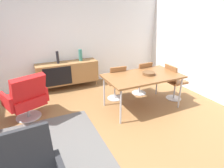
# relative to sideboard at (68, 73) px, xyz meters

# --- Properties ---
(ground_plane) EXTENTS (8.32, 8.32, 0.00)m
(ground_plane) POSITION_rel_sideboard_xyz_m (-0.21, -2.30, -0.44)
(ground_plane) COLOR olive
(wall_back) EXTENTS (6.80, 0.12, 2.80)m
(wall_back) POSITION_rel_sideboard_xyz_m (-0.21, 0.30, 0.96)
(wall_back) COLOR white
(wall_back) RESTS_ON ground_plane
(sideboard) EXTENTS (1.60, 0.45, 0.72)m
(sideboard) POSITION_rel_sideboard_xyz_m (0.00, 0.00, 0.00)
(sideboard) COLOR olive
(sideboard) RESTS_ON ground_plane
(vase_cobalt) EXTENTS (0.09, 0.09, 0.31)m
(vase_cobalt) POSITION_rel_sideboard_xyz_m (0.39, 0.00, 0.44)
(vase_cobalt) COLOR #337266
(vase_cobalt) RESTS_ON sideboard
(vase_sculptural_dark) EXTENTS (0.07, 0.07, 0.32)m
(vase_sculptural_dark) POSITION_rel_sideboard_xyz_m (-0.22, 0.00, 0.44)
(vase_sculptural_dark) COLOR black
(vase_sculptural_dark) RESTS_ON sideboard
(dining_table) EXTENTS (1.60, 0.90, 0.74)m
(dining_table) POSITION_rel_sideboard_xyz_m (1.21, -1.76, 0.26)
(dining_table) COLOR brown
(dining_table) RESTS_ON ground_plane
(wooden_bowl_on_table) EXTENTS (0.26, 0.26, 0.06)m
(wooden_bowl_on_table) POSITION_rel_sideboard_xyz_m (1.34, -1.78, 0.33)
(wooden_bowl_on_table) COLOR brown
(wooden_bowl_on_table) RESTS_ON dining_table
(dining_chair_back_left) EXTENTS (0.43, 0.45, 0.86)m
(dining_chair_back_left) POSITION_rel_sideboard_xyz_m (0.86, -1.20, 0.03)
(dining_chair_back_left) COLOR brown
(dining_chair_back_left) RESTS_ON ground_plane
(dining_chair_far_end) EXTENTS (0.43, 0.41, 0.86)m
(dining_chair_far_end) POSITION_rel_sideboard_xyz_m (2.10, -1.76, 0.03)
(dining_chair_far_end) COLOR brown
(dining_chair_far_end) RESTS_ON ground_plane
(dining_chair_back_right) EXTENTS (0.42, 0.45, 0.86)m
(dining_chair_back_right) POSITION_rel_sideboard_xyz_m (1.57, -1.20, 0.03)
(dining_chair_back_right) COLOR brown
(dining_chair_back_right) RESTS_ON ground_plane
(lounge_chair_red) EXTENTS (0.86, 0.83, 0.95)m
(lounge_chair_red) POSITION_rel_sideboard_xyz_m (-1.05, -1.22, 0.03)
(lounge_chair_red) COLOR red
(lounge_chair_red) RESTS_ON ground_plane
(area_rug) EXTENTS (2.20, 1.70, 0.01)m
(area_rug) POSITION_rel_sideboard_xyz_m (-1.09, -2.25, -0.44)
(area_rug) COLOR #595654
(area_rug) RESTS_ON ground_plane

